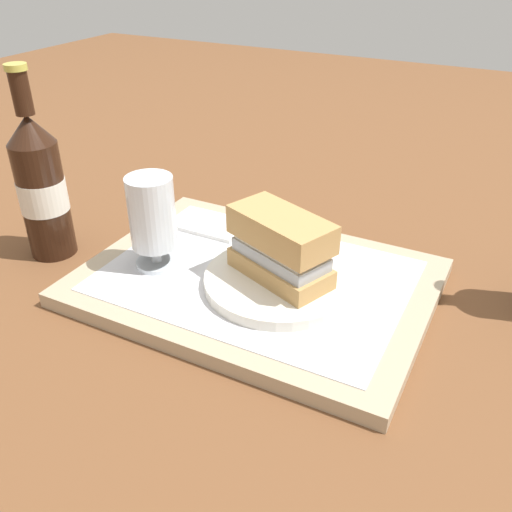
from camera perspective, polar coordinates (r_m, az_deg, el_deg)
ground_plane at (r=0.73m, az=0.00°, el=-3.37°), size 3.00×3.00×0.00m
tray at (r=0.72m, az=0.00°, el=-2.72°), size 0.44×0.32×0.02m
placemat at (r=0.72m, az=0.00°, el=-2.01°), size 0.38×0.27×0.00m
plate at (r=0.69m, az=2.46°, el=-2.54°), size 0.19×0.19×0.01m
sandwich at (r=0.67m, az=2.36°, el=1.16°), size 0.14×0.11×0.08m
beer_glass at (r=0.72m, az=-10.62°, el=3.94°), size 0.06×0.06×0.12m
napkin_folded at (r=0.83m, az=-4.25°, el=3.17°), size 0.09×0.07×0.01m
beer_bottle at (r=0.82m, az=-21.24°, el=6.75°), size 0.07×0.07×0.27m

